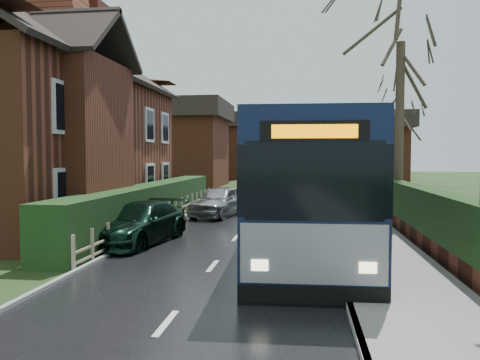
# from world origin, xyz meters

# --- Properties ---
(ground) EXTENTS (140.00, 140.00, 0.00)m
(ground) POSITION_xyz_m (0.00, 0.00, 0.00)
(ground) COLOR #334B20
(ground) RESTS_ON ground
(road) EXTENTS (6.00, 100.00, 0.02)m
(road) POSITION_xyz_m (0.00, 10.00, 0.01)
(road) COLOR black
(road) RESTS_ON ground
(pavement) EXTENTS (2.50, 100.00, 0.14)m
(pavement) POSITION_xyz_m (4.25, 10.00, 0.07)
(pavement) COLOR slate
(pavement) RESTS_ON ground
(kerb_right) EXTENTS (0.12, 100.00, 0.14)m
(kerb_right) POSITION_xyz_m (3.05, 10.00, 0.07)
(kerb_right) COLOR gray
(kerb_right) RESTS_ON ground
(kerb_left) EXTENTS (0.12, 100.00, 0.10)m
(kerb_left) POSITION_xyz_m (-3.05, 10.00, 0.05)
(kerb_left) COLOR gray
(kerb_left) RESTS_ON ground
(front_hedge) EXTENTS (1.20, 16.00, 1.60)m
(front_hedge) POSITION_xyz_m (-3.90, 5.00, 0.80)
(front_hedge) COLOR black
(front_hedge) RESTS_ON ground
(picket_fence) EXTENTS (0.10, 16.00, 0.90)m
(picket_fence) POSITION_xyz_m (-3.15, 5.00, 0.45)
(picket_fence) COLOR tan
(picket_fence) RESTS_ON ground
(right_wall_hedge) EXTENTS (0.60, 50.00, 1.80)m
(right_wall_hedge) POSITION_xyz_m (5.80, 10.00, 1.02)
(right_wall_hedge) COLOR brown
(right_wall_hedge) RESTS_ON ground
(brick_house) EXTENTS (9.30, 14.60, 10.30)m
(brick_house) POSITION_xyz_m (-8.73, 4.78, 4.38)
(brick_house) COLOR brown
(brick_house) RESTS_ON ground
(bus) EXTENTS (3.18, 12.25, 3.69)m
(bus) POSITION_xyz_m (2.20, 1.16, 1.83)
(bus) COLOR black
(bus) RESTS_ON ground
(car_silver) EXTENTS (2.63, 4.36, 1.39)m
(car_silver) POSITION_xyz_m (-1.50, 7.55, 0.70)
(car_silver) COLOR #AEADB2
(car_silver) RESTS_ON ground
(car_green) EXTENTS (2.49, 4.65, 1.28)m
(car_green) POSITION_xyz_m (-2.90, 0.78, 0.64)
(car_green) COLOR black
(car_green) RESTS_ON ground
(car_distant) EXTENTS (1.67, 4.30, 1.40)m
(car_distant) POSITION_xyz_m (-1.60, 38.29, 0.70)
(car_distant) COLOR #111533
(car_distant) RESTS_ON ground
(bus_stop_sign) EXTENTS (0.13, 0.44, 2.89)m
(bus_stop_sign) POSITION_xyz_m (4.00, -3.00, 1.90)
(bus_stop_sign) COLOR slate
(bus_stop_sign) RESTS_ON ground
(tree_right_near) EXTENTS (4.78, 4.78, 10.33)m
(tree_right_near) POSITION_xyz_m (6.00, 6.00, 7.72)
(tree_right_near) COLOR #392D22
(tree_right_near) RESTS_ON ground
(tree_right_far) EXTENTS (4.36, 4.36, 8.41)m
(tree_right_far) POSITION_xyz_m (9.00, 20.48, 6.29)
(tree_right_far) COLOR #35291F
(tree_right_far) RESTS_ON ground
(tree_house_side) EXTENTS (3.89, 3.89, 8.85)m
(tree_house_side) POSITION_xyz_m (-10.54, 14.31, 6.61)
(tree_house_side) COLOR #3E3124
(tree_house_side) RESTS_ON ground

